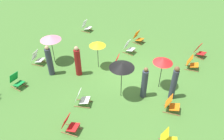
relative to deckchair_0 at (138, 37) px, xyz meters
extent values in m
plane|color=#477A33|center=(-4.17, -1.28, -0.37)|extent=(40.00, 40.00, 0.00)
cube|color=olive|center=(-0.23, -0.01, -0.35)|extent=(0.19, 0.75, 0.04)
cube|color=olive|center=(0.21, -0.10, -0.35)|extent=(0.19, 0.75, 0.04)
cube|color=orange|center=(-0.03, -0.15, -0.10)|extent=(0.56, 0.52, 0.13)
cube|color=orange|center=(0.03, 0.14, 0.18)|extent=(0.52, 0.34, 0.57)
cylinder|color=olive|center=(-0.07, -0.35, -0.17)|extent=(0.44, 0.11, 0.03)
cube|color=olive|center=(-6.80, -3.85, -0.35)|extent=(0.20, 0.75, 0.04)
cube|color=yellow|center=(-7.06, -3.70, 0.18)|extent=(0.52, 0.34, 0.57)
cube|color=olive|center=(-6.78, 0.21, -0.35)|extent=(0.26, 0.74, 0.04)
cube|color=olive|center=(-6.36, 0.34, -0.35)|extent=(0.26, 0.74, 0.04)
cube|color=white|center=(-6.54, 0.18, -0.10)|extent=(0.59, 0.55, 0.13)
cube|color=white|center=(-6.63, 0.47, 0.18)|extent=(0.53, 0.38, 0.57)
cylinder|color=olive|center=(-6.48, -0.01, -0.17)|extent=(0.43, 0.16, 0.03)
cube|color=olive|center=(-8.29, -0.13, -0.35)|extent=(0.13, 0.76, 0.04)
cube|color=olive|center=(-7.86, -0.07, -0.35)|extent=(0.13, 0.76, 0.04)
cube|color=red|center=(-8.06, -0.20, -0.10)|extent=(0.53, 0.49, 0.13)
cube|color=red|center=(-8.10, 0.10, 0.18)|extent=(0.51, 0.30, 0.57)
cylinder|color=olive|center=(-8.04, -0.40, -0.17)|extent=(0.44, 0.08, 0.03)
cube|color=olive|center=(-5.36, -3.62, -0.35)|extent=(0.14, 0.76, 0.04)
cube|color=olive|center=(-4.92, -3.55, -0.35)|extent=(0.14, 0.76, 0.04)
cube|color=orange|center=(-5.13, -3.68, -0.10)|extent=(0.54, 0.50, 0.13)
cube|color=orange|center=(-5.17, -3.39, 0.18)|extent=(0.51, 0.31, 0.57)
cylinder|color=olive|center=(-5.10, -3.88, -0.17)|extent=(0.44, 0.09, 0.03)
cube|color=olive|center=(-1.67, 0.05, -0.35)|extent=(0.13, 0.76, 0.04)
cube|color=olive|center=(-1.23, -0.01, -0.35)|extent=(0.13, 0.76, 0.04)
cube|color=white|center=(-1.47, -0.08, -0.10)|extent=(0.53, 0.49, 0.13)
cube|color=white|center=(-1.43, 0.22, 0.18)|extent=(0.51, 0.30, 0.57)
cylinder|color=olive|center=(-1.49, -0.28, -0.17)|extent=(0.44, 0.08, 0.03)
cube|color=olive|center=(-0.31, 3.97, -0.35)|extent=(0.04, 0.76, 0.04)
cube|color=olive|center=(0.13, 3.97, -0.35)|extent=(0.04, 0.76, 0.04)
cube|color=white|center=(-0.09, 3.87, -0.10)|extent=(0.48, 0.44, 0.13)
cube|color=white|center=(-0.09, 4.17, 0.18)|extent=(0.48, 0.25, 0.57)
cylinder|color=olive|center=(-0.09, 3.67, -0.17)|extent=(0.44, 0.03, 0.03)
cube|color=olive|center=(-7.20, 3.94, -0.35)|extent=(0.12, 0.76, 0.04)
cube|color=olive|center=(-6.76, 3.90, -0.35)|extent=(0.12, 0.76, 0.04)
cube|color=#148C38|center=(-6.99, 3.82, -0.10)|extent=(0.52, 0.48, 0.13)
cube|color=#148C38|center=(-6.96, 4.12, 0.18)|extent=(0.50, 0.30, 0.57)
cylinder|color=olive|center=(-7.01, 3.62, -0.17)|extent=(0.44, 0.07, 0.03)
cube|color=olive|center=(-3.39, -0.16, -0.35)|extent=(0.22, 0.75, 0.04)
cube|color=olive|center=(-2.97, -0.05, -0.35)|extent=(0.22, 0.75, 0.04)
cube|color=red|center=(-3.16, -0.20, -0.10)|extent=(0.57, 0.54, 0.13)
cube|color=red|center=(-3.23, 0.09, 0.18)|extent=(0.53, 0.36, 0.57)
cylinder|color=olive|center=(-3.11, -0.40, -0.17)|extent=(0.43, 0.14, 0.03)
cube|color=olive|center=(-1.67, -3.87, -0.35)|extent=(0.13, 0.76, 0.04)
cube|color=olive|center=(-1.24, -3.82, -0.35)|extent=(0.13, 0.76, 0.04)
cube|color=orange|center=(-1.44, -3.94, -0.10)|extent=(0.53, 0.49, 0.13)
cube|color=orange|center=(-1.48, -3.65, 0.18)|extent=(0.51, 0.30, 0.57)
cylinder|color=olive|center=(-1.42, -4.14, -0.17)|extent=(0.44, 0.08, 0.03)
cube|color=olive|center=(-0.16, -3.98, -0.35)|extent=(0.25, 0.74, 0.04)
cube|color=olive|center=(0.26, -4.11, -0.35)|extent=(0.25, 0.74, 0.04)
cube|color=red|center=(0.02, -4.14, -0.10)|extent=(0.58, 0.55, 0.13)
cube|color=red|center=(0.10, -3.86, 0.18)|extent=(0.53, 0.37, 0.57)
cylinder|color=olive|center=(-0.04, -4.34, -0.17)|extent=(0.43, 0.15, 0.03)
cube|color=olive|center=(-5.12, 4.33, -0.35)|extent=(0.13, 0.76, 0.04)
cube|color=olive|center=(-4.68, 4.39, -0.35)|extent=(0.13, 0.76, 0.04)
cube|color=white|center=(-4.89, 4.26, -0.10)|extent=(0.53, 0.49, 0.13)
cube|color=white|center=(-4.93, 4.56, 0.18)|extent=(0.51, 0.31, 0.57)
cylinder|color=olive|center=(-4.86, 4.07, -0.17)|extent=(0.44, 0.08, 0.03)
cylinder|color=black|center=(-3.80, -2.59, 0.50)|extent=(0.03, 0.03, 1.73)
cone|color=red|center=(-3.80, -2.59, 1.27)|extent=(0.95, 0.95, 0.22)
cylinder|color=black|center=(-4.37, 3.63, 0.51)|extent=(0.03, 0.03, 1.75)
cone|color=pink|center=(-4.37, 3.63, 1.28)|extent=(1.17, 1.17, 0.26)
cylinder|color=black|center=(-5.26, -1.10, 0.61)|extent=(0.03, 0.03, 1.96)
cone|color=black|center=(-5.26, -1.10, 1.49)|extent=(1.15, 1.15, 0.25)
cylinder|color=black|center=(-3.67, 1.04, 0.45)|extent=(0.03, 0.03, 1.63)
cone|color=yellow|center=(-3.67, 1.04, 1.18)|extent=(0.90, 0.90, 0.21)
cylinder|color=#333847|center=(-5.36, 3.06, 0.44)|extent=(0.44, 0.44, 1.61)
sphere|color=tan|center=(-5.36, 3.06, 1.34)|extent=(0.21, 0.21, 0.21)
cylinder|color=#333847|center=(-4.80, -2.08, 0.40)|extent=(0.41, 0.41, 1.54)
sphere|color=brown|center=(-4.80, -2.08, 1.26)|extent=(0.20, 0.20, 0.20)
cylinder|color=maroon|center=(-4.72, 1.69, 0.42)|extent=(0.44, 0.44, 1.57)
sphere|color=tan|center=(-4.72, 1.69, 1.30)|extent=(0.22, 0.22, 0.22)
cylinder|color=#333847|center=(-4.31, -3.35, 0.45)|extent=(0.39, 0.39, 1.64)
sphere|color=brown|center=(-4.31, -3.35, 1.38)|extent=(0.24, 0.24, 0.24)
camera|label=1|loc=(-12.45, -4.11, 7.19)|focal=34.95mm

